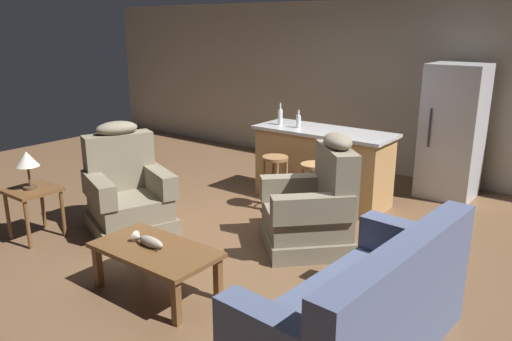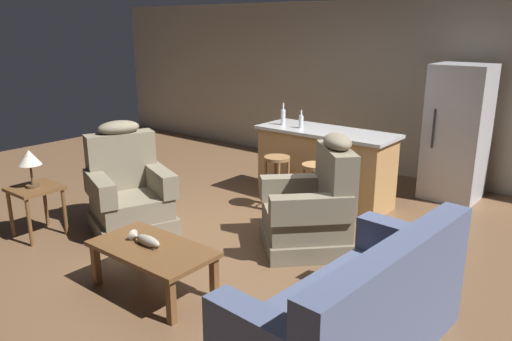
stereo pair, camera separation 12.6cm
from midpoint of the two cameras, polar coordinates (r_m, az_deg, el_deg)
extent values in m
plane|color=brown|center=(5.60, -0.19, -7.12)|extent=(12.00, 12.00, 0.00)
cube|color=#A89E89|center=(7.91, 13.90, 9.09)|extent=(12.00, 0.05, 2.60)
cube|color=brown|center=(4.36, -12.28, -8.87)|extent=(1.10, 0.60, 0.04)
cube|color=brown|center=(4.68, -18.37, -10.38)|extent=(0.06, 0.06, 0.38)
cube|color=brown|center=(3.99, -10.03, -14.67)|extent=(0.06, 0.06, 0.38)
cube|color=brown|center=(4.93, -13.76, -8.59)|extent=(0.06, 0.06, 0.38)
cube|color=brown|center=(4.28, -5.23, -12.19)|extent=(0.06, 0.06, 0.38)
cube|color=#4C3823|center=(4.37, -12.70, -8.44)|extent=(0.22, 0.07, 0.01)
ellipsoid|color=#9E937F|center=(4.36, -12.74, -7.98)|extent=(0.28, 0.09, 0.09)
cone|color=#9E937F|center=(4.48, -14.15, -7.38)|extent=(0.06, 0.10, 0.10)
cube|color=#4C5675|center=(3.75, 10.07, -18.55)|extent=(0.96, 1.95, 0.20)
cube|color=#4C5675|center=(3.63, 10.24, -15.83)|extent=(0.96, 1.95, 0.22)
cube|color=#4C5675|center=(3.32, 15.38, -12.06)|extent=(0.33, 1.91, 0.52)
cube|color=#4C5675|center=(2.91, 1.29, -18.65)|extent=(0.85, 0.26, 0.28)
cube|color=#4C5675|center=(4.19, 16.51, -7.83)|extent=(0.85, 0.26, 0.28)
cube|color=#756B56|center=(5.81, -14.65, -5.84)|extent=(1.09, 1.09, 0.18)
cube|color=#756B56|center=(5.74, -14.80, -3.89)|extent=(1.02, 1.00, 0.24)
cube|color=#756B56|center=(5.89, -15.94, 1.02)|extent=(0.50, 0.79, 0.64)
ellipsoid|color=#756B56|center=(5.80, -16.23, 4.65)|extent=(0.42, 0.53, 0.16)
cube|color=#756B56|center=(5.73, -11.76, -1.07)|extent=(0.81, 0.46, 0.26)
cube|color=#756B56|center=(5.57, -18.17, -2.08)|extent=(0.81, 0.46, 0.26)
cube|color=#756B56|center=(5.25, 4.95, -7.79)|extent=(1.19, 1.19, 0.18)
cube|color=#756B56|center=(5.17, 5.01, -5.67)|extent=(1.10, 1.10, 0.24)
cube|color=#756B56|center=(5.09, 8.42, -0.85)|extent=(0.71, 0.70, 0.64)
ellipsoid|color=#756B56|center=(5.00, 8.60, 3.31)|extent=(0.51, 0.51, 0.16)
cube|color=#756B56|center=(4.77, 5.74, -4.36)|extent=(0.69, 0.69, 0.26)
cube|color=#756B56|center=(5.38, 4.08, -1.91)|extent=(0.69, 0.69, 0.26)
cube|color=brown|center=(5.82, -24.76, -2.07)|extent=(0.48, 0.48, 0.04)
cylinder|color=brown|center=(6.00, -27.03, -4.68)|extent=(0.04, 0.04, 0.52)
cylinder|color=brown|center=(5.66, -25.23, -5.66)|extent=(0.04, 0.04, 0.52)
cylinder|color=brown|center=(6.17, -23.73, -3.73)|extent=(0.04, 0.04, 0.52)
cylinder|color=brown|center=(5.83, -21.78, -4.61)|extent=(0.04, 0.04, 0.52)
cylinder|color=#4C3823|center=(5.81, -24.93, -1.79)|extent=(0.14, 0.14, 0.03)
cylinder|color=#4C3823|center=(5.77, -25.08, -0.61)|extent=(0.02, 0.02, 0.22)
cone|color=beige|center=(5.73, -25.30, 1.21)|extent=(0.24, 0.24, 0.16)
cube|color=#AD7F4C|center=(6.51, 7.05, 0.38)|extent=(1.71, 0.63, 0.91)
cube|color=#B2B2B2|center=(6.40, 7.20, 4.47)|extent=(1.80, 0.70, 0.04)
cylinder|color=olive|center=(6.11, 1.63, 1.42)|extent=(0.32, 0.32, 0.04)
torus|color=olive|center=(6.24, 1.60, -2.49)|extent=(0.23, 0.23, 0.02)
cylinder|color=olive|center=(6.18, 0.31, -1.67)|extent=(0.04, 0.04, 0.64)
cylinder|color=olive|center=(6.07, 1.82, -2.02)|extent=(0.04, 0.04, 0.64)
cylinder|color=olive|center=(6.34, 1.40, -1.22)|extent=(0.04, 0.04, 0.64)
cylinder|color=olive|center=(6.23, 2.89, -1.56)|extent=(0.04, 0.04, 0.64)
cylinder|color=#A87A47|center=(5.81, 6.08, 0.57)|extent=(0.32, 0.32, 0.04)
torus|color=#A87A47|center=(5.95, 5.95, -3.52)|extent=(0.23, 0.23, 0.02)
cylinder|color=#A87A47|center=(5.88, 4.64, -2.67)|extent=(0.04, 0.04, 0.64)
cylinder|color=#A87A47|center=(5.78, 6.31, -3.05)|extent=(0.04, 0.04, 0.64)
cylinder|color=#A87A47|center=(6.04, 5.67, -2.18)|extent=(0.04, 0.04, 0.64)
cylinder|color=#A87A47|center=(5.95, 7.31, -2.54)|extent=(0.04, 0.04, 0.64)
cube|color=#B7B7BC|center=(7.02, 21.07, 4.14)|extent=(0.70, 0.66, 1.76)
cylinder|color=#333338|center=(6.73, 18.71, 4.65)|extent=(0.02, 0.02, 0.50)
cylinder|color=silver|center=(6.47, 4.32, 5.59)|extent=(0.06, 0.06, 0.16)
cylinder|color=silver|center=(6.45, 4.34, 6.60)|extent=(0.02, 0.02, 0.07)
cylinder|color=silver|center=(6.66, 2.24, 6.11)|extent=(0.06, 0.06, 0.20)
cylinder|color=silver|center=(6.63, 2.26, 7.35)|extent=(0.02, 0.02, 0.09)
camera|label=1|loc=(0.06, -90.69, -0.20)|focal=35.00mm
camera|label=2|loc=(0.06, 89.31, 0.20)|focal=35.00mm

